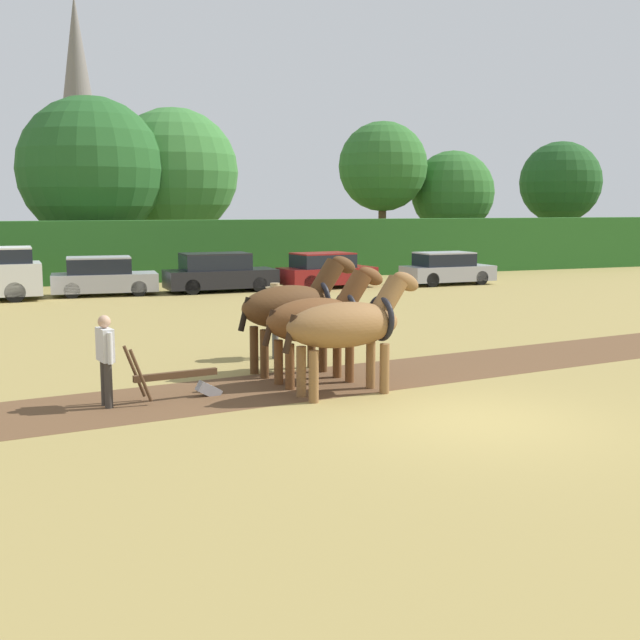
{
  "coord_description": "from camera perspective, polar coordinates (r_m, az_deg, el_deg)",
  "views": [
    {
      "loc": [
        -6.81,
        -11.02,
        3.47
      ],
      "look_at": [
        -0.94,
        4.48,
        1.1
      ],
      "focal_mm": 45.0,
      "sensor_mm": 36.0,
      "label": 1
    }
  ],
  "objects": [
    {
      "name": "draft_horse_lead_left",
      "position": [
        14.69,
        2.07,
        -0.33
      ],
      "size": [
        2.94,
        1.18,
        2.32
      ],
      "rotation": [
        0.0,
        0.0,
        0.13
      ],
      "color": "brown",
      "rests_on": "ground"
    },
    {
      "name": "farmer_beside_team",
      "position": [
        18.33,
        -3.21,
        0.42
      ],
      "size": [
        0.43,
        0.64,
        1.73
      ],
      "rotation": [
        0.0,
        0.0,
        -0.34
      ],
      "color": "#4C4C4C",
      "rests_on": "ground"
    },
    {
      "name": "plowed_furrow_strip",
      "position": [
        14.33,
        -17.22,
        -6.24
      ],
      "size": [
        31.17,
        6.67,
        0.01
      ],
      "primitive_type": "cube",
      "rotation": [
        0.0,
        0.0,
        0.13
      ],
      "color": "brown",
      "rests_on": "ground"
    },
    {
      "name": "tree_center",
      "position": [
        47.75,
        9.41,
        8.92
      ],
      "size": [
        4.81,
        4.81,
        6.63
      ],
      "color": "#4C3823",
      "rests_on": "ground"
    },
    {
      "name": "parked_car_left",
      "position": [
        32.34,
        -15.18,
        2.97
      ],
      "size": [
        4.1,
        2.0,
        1.51
      ],
      "rotation": [
        0.0,
        0.0,
        -0.07
      ],
      "color": "#A8A8B2",
      "rests_on": "ground"
    },
    {
      "name": "parked_car_center_right",
      "position": [
        35.99,
        8.99,
        3.61
      ],
      "size": [
        4.07,
        1.84,
        1.44
      ],
      "rotation": [
        0.0,
        0.0,
        0.03
      ],
      "color": "#A8A8B2",
      "rests_on": "ground"
    },
    {
      "name": "hedgerow",
      "position": [
        37.76,
        -10.37,
        4.87
      ],
      "size": [
        67.43,
        1.2,
        2.81
      ],
      "primitive_type": "cube",
      "color": "#286023",
      "rests_on": "ground"
    },
    {
      "name": "tree_center_left",
      "position": [
        45.75,
        4.49,
        10.8
      ],
      "size": [
        4.98,
        4.98,
        8.13
      ],
      "color": "brown",
      "rests_on": "ground"
    },
    {
      "name": "ground_plane",
      "position": [
        13.41,
        10.67,
        -7.0
      ],
      "size": [
        240.0,
        240.0,
        0.0
      ],
      "primitive_type": "plane",
      "color": "#998447"
    },
    {
      "name": "tree_far_left",
      "position": [
        41.37,
        -15.98,
        10.24
      ],
      "size": [
        7.07,
        7.07,
        8.76
      ],
      "color": "#423323",
      "rests_on": "ground"
    },
    {
      "name": "tree_center_right",
      "position": [
        52.36,
        16.73,
        9.34
      ],
      "size": [
        5.0,
        5.0,
        7.4
      ],
      "color": "#423323",
      "rests_on": "ground"
    },
    {
      "name": "parked_car_center_left",
      "position": [
        32.87,
        -7.19,
        3.33
      ],
      "size": [
        4.51,
        1.94,
        1.57
      ],
      "rotation": [
        0.0,
        0.0,
        0.03
      ],
      "color": "black",
      "rests_on": "ground"
    },
    {
      "name": "draft_horse_trail_left",
      "position": [
        16.67,
        -1.89,
        0.99
      ],
      "size": [
        2.79,
        1.21,
        2.49
      ],
      "rotation": [
        0.0,
        0.0,
        0.13
      ],
      "color": "#513319",
      "rests_on": "ground"
    },
    {
      "name": "draft_horse_lead_right",
      "position": [
        15.68,
        -0.03,
        0.08
      ],
      "size": [
        2.74,
        1.17,
        2.34
      ],
      "rotation": [
        0.0,
        0.0,
        0.13
      ],
      "color": "brown",
      "rests_on": "ground"
    },
    {
      "name": "church_spire",
      "position": [
        68.19,
        -16.78,
        13.61
      ],
      "size": [
        3.05,
        3.05,
        19.83
      ],
      "color": "gray",
      "rests_on": "ground"
    },
    {
      "name": "farmer_at_plow",
      "position": [
        14.32,
        -15.01,
        -2.38
      ],
      "size": [
        0.28,
        0.64,
        1.61
      ],
      "rotation": [
        0.0,
        0.0,
        0.19
      ],
      "color": "#38332D",
      "rests_on": "ground"
    },
    {
      "name": "parked_car_center",
      "position": [
        34.11,
        0.41,
        3.52
      ],
      "size": [
        4.24,
        2.37,
        1.5
      ],
      "rotation": [
        0.0,
        0.0,
        0.14
      ],
      "color": "maroon",
      "rests_on": "ground"
    },
    {
      "name": "tree_left",
      "position": [
        43.68,
        -10.34,
        10.28
      ],
      "size": [
        6.74,
        6.74,
        8.58
      ],
      "color": "#4C3823",
      "rests_on": "ground"
    },
    {
      "name": "plow",
      "position": [
        14.75,
        -9.7,
        -4.3
      ],
      "size": [
        1.78,
        0.56,
        1.13
      ],
      "rotation": [
        0.0,
        0.0,
        0.13
      ],
      "color": "#4C331E",
      "rests_on": "ground"
    }
  ]
}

